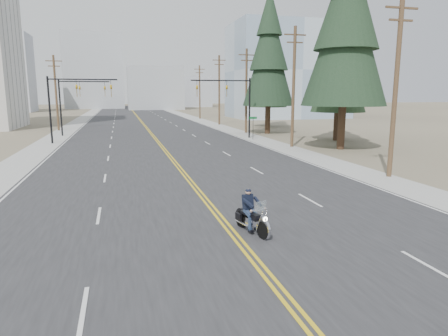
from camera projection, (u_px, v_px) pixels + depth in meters
name	position (u px, v px, depth m)	size (l,w,h in m)	color
ground_plane	(235.00, 237.00, 14.69)	(400.00, 400.00, 0.00)	#776D56
road	(140.00, 120.00, 81.29)	(20.00, 200.00, 0.01)	#303033
sidewalk_left	(80.00, 121.00, 78.45)	(3.00, 200.00, 0.01)	#A5A5A0
sidewalk_right	(195.00, 119.00, 84.13)	(3.00, 200.00, 0.01)	#A5A5A0
traffic_mast_left	(69.00, 96.00, 42.01)	(7.10, 0.26, 7.00)	black
traffic_mast_right	(233.00, 96.00, 46.45)	(7.10, 0.26, 7.00)	black
traffic_mast_far	(74.00, 96.00, 49.55)	(6.10, 0.26, 7.00)	black
street_sign	(253.00, 124.00, 45.57)	(0.90, 0.06, 2.62)	black
utility_pole_a	(396.00, 85.00, 24.34)	(2.20, 0.30, 11.00)	brown
utility_pole_b	(294.00, 86.00, 38.57)	(2.20, 0.30, 11.50)	brown
utility_pole_c	(246.00, 90.00, 52.89)	(2.20, 0.30, 11.00)	brown
utility_pole_d	(219.00, 89.00, 67.11)	(2.20, 0.30, 11.50)	brown
utility_pole_e	(200.00, 91.00, 83.33)	(2.20, 0.30, 11.00)	brown
utility_pole_left	(56.00, 92.00, 56.27)	(2.20, 0.30, 10.50)	brown
glass_building	(287.00, 71.00, 87.37)	(24.00, 16.00, 20.00)	#9EB5CC
haze_bldg_a	(5.00, 73.00, 113.44)	(14.00, 12.00, 22.00)	#B7BCC6
haze_bldg_b	(155.00, 88.00, 134.32)	(18.00, 14.00, 14.00)	#ADB2B7
haze_bldg_c	(260.00, 82.00, 127.59)	(16.00, 12.00, 18.00)	#B7BCC6
haze_bldg_d	(94.00, 72.00, 142.54)	(20.00, 15.00, 26.00)	#ADB2B7
haze_bldg_e	(192.00, 92.00, 162.49)	(14.00, 14.00, 12.00)	#B7BCC6
motorcyclist	(252.00, 212.00, 15.00)	(0.91, 2.12, 1.66)	black
conifer_near	(347.00, 19.00, 35.92)	(7.76, 7.76, 20.54)	#382619
conifer_mid	(340.00, 57.00, 43.61)	(6.01, 6.01, 16.04)	#382619
conifer_tall	(269.00, 51.00, 51.05)	(6.63, 6.63, 18.41)	#382619
conifer_far	(269.00, 69.00, 62.21)	(5.86, 5.86, 15.70)	#382619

